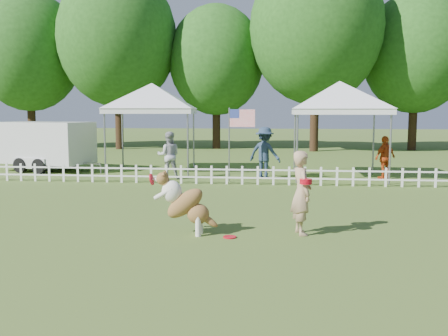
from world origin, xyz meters
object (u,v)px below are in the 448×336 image
object	(u,v)px
dog	(186,203)
frisbee_on_turf	(230,237)
spectator_b	(265,153)
cargo_trailer	(46,146)
handler	(301,193)
canopy_tent_right	(338,131)
spectator_a	(169,155)
flag_pole	(229,145)
canopy_tent_left	(152,129)
spectator_c	(385,158)

from	to	relation	value
dog	frisbee_on_turf	size ratio (longest dim) A/B	4.88
frisbee_on_turf	spectator_b	distance (m)	8.49
spectator_b	cargo_trailer	bearing A→B (deg)	15.05
handler	spectator_b	xyz separation A→B (m)	(-0.92, 8.02, 0.10)
handler	canopy_tent_right	bearing A→B (deg)	-26.31
handler	spectator_a	world-z (taller)	spectator_a
flag_pole	spectator_b	xyz separation A→B (m)	(1.16, 0.94, -0.33)
canopy_tent_left	canopy_tent_right	distance (m)	7.05
handler	frisbee_on_turf	xyz separation A→B (m)	(-1.33, -0.41, -0.79)
dog	flag_pole	bearing A→B (deg)	90.34
dog	spectator_c	bearing A→B (deg)	58.55
dog	cargo_trailer	size ratio (longest dim) A/B	0.27
spectator_b	flag_pole	bearing A→B (deg)	63.00
spectator_b	dog	bearing A→B (deg)	105.22
canopy_tent_right	cargo_trailer	distance (m)	11.35
canopy_tent_right	spectator_a	size ratio (longest dim) A/B	2.02
canopy_tent_left	canopy_tent_right	size ratio (longest dim) A/B	1.01
canopy_tent_left	spectator_a	bearing A→B (deg)	-67.53
frisbee_on_turf	cargo_trailer	bearing A→B (deg)	130.25
handler	frisbee_on_turf	world-z (taller)	handler
handler	spectator_a	size ratio (longest dim) A/B	0.98
dog	frisbee_on_turf	distance (m)	1.05
dog	spectator_b	size ratio (longest dim) A/B	0.67
frisbee_on_turf	spectator_c	world-z (taller)	spectator_c
handler	cargo_trailer	world-z (taller)	cargo_trailer
handler	spectator_a	xyz separation A→B (m)	(-4.22, 7.47, 0.02)
canopy_tent_left	frisbee_on_turf	bearing A→B (deg)	-73.78
dog	cargo_trailer	world-z (taller)	cargo_trailer
flag_pole	canopy_tent_left	bearing A→B (deg)	156.13
spectator_a	cargo_trailer	bearing A→B (deg)	-30.48
canopy_tent_right	flag_pole	xyz separation A→B (m)	(-3.74, -1.37, -0.43)
handler	canopy_tent_left	distance (m)	10.91
frisbee_on_turf	canopy_tent_right	bearing A→B (deg)	71.34
handler	cargo_trailer	xyz separation A→B (m)	(-9.63, 9.38, 0.19)
cargo_trailer	dog	bearing A→B (deg)	-37.68
dog	canopy_tent_right	world-z (taller)	canopy_tent_right
canopy_tent_left	flag_pole	world-z (taller)	canopy_tent_left
frisbee_on_turf	flag_pole	size ratio (longest dim) A/B	0.10
handler	spectator_c	bearing A→B (deg)	-36.75
flag_pole	spectator_a	xyz separation A→B (m)	(-2.15, 0.39, -0.41)
handler	spectator_a	distance (m)	8.58
frisbee_on_turf	flag_pole	xyz separation A→B (m)	(-0.74, 7.50, 1.22)
handler	canopy_tent_right	distance (m)	8.66
dog	spectator_c	world-z (taller)	spectator_c
spectator_b	spectator_c	bearing A→B (deg)	-153.58
spectator_a	spectator_b	distance (m)	3.35
frisbee_on_turf	spectator_c	size ratio (longest dim) A/B	0.16
spectator_a	flag_pole	bearing A→B (deg)	158.84
dog	canopy_tent_left	size ratio (longest dim) A/B	0.36
cargo_trailer	spectator_c	world-z (taller)	cargo_trailer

